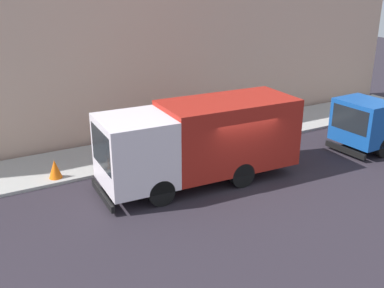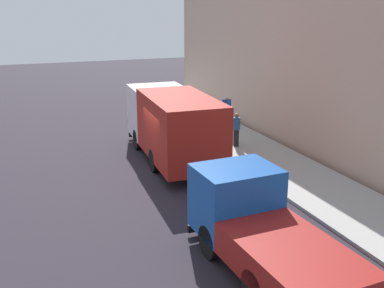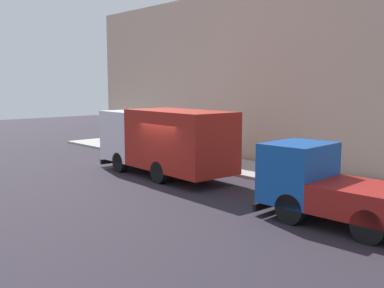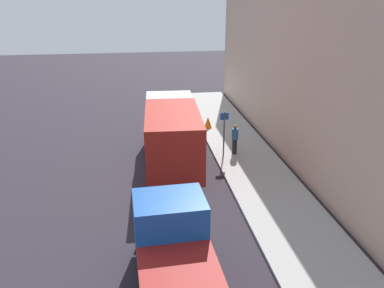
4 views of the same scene
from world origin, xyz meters
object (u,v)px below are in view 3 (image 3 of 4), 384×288
object	(u,v)px
pedestrian_walking	(209,147)
traffic_cone_orange	(149,149)
small_flatbed_truck	(337,188)
street_sign_post	(203,137)
large_utility_truck	(164,139)

from	to	relation	value
pedestrian_walking	traffic_cone_orange	distance (m)	4.36
small_flatbed_truck	street_sign_post	bearing A→B (deg)	67.06
small_flatbed_truck	pedestrian_walking	xyz separation A→B (m)	(4.12, 9.47, -0.12)
traffic_cone_orange	street_sign_post	world-z (taller)	street_sign_post
traffic_cone_orange	street_sign_post	size ratio (longest dim) A/B	0.30
small_flatbed_truck	large_utility_truck	bearing A→B (deg)	82.82
large_utility_truck	small_flatbed_truck	xyz separation A→B (m)	(-0.76, -9.00, -0.60)
large_utility_truck	traffic_cone_orange	bearing A→B (deg)	63.08
large_utility_truck	pedestrian_walking	distance (m)	3.46
large_utility_truck	small_flatbed_truck	bearing A→B (deg)	-91.92
small_flatbed_truck	street_sign_post	size ratio (longest dim) A/B	2.32
pedestrian_walking	traffic_cone_orange	world-z (taller)	pedestrian_walking
large_utility_truck	pedestrian_walking	size ratio (longest dim) A/B	4.74
large_utility_truck	small_flatbed_truck	distance (m)	9.05
traffic_cone_orange	large_utility_truck	bearing A→B (deg)	-119.85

